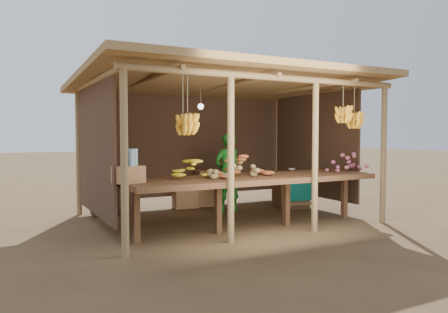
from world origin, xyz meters
name	(u,v)px	position (x,y,z in m)	size (l,w,h in m)	color
ground	(224,218)	(0.00, 0.00, 0.00)	(60.00, 60.00, 0.00)	brown
stall_structure	(229,105)	(0.01, -0.15, 1.90)	(4.70, 3.50, 2.43)	olive
counter	(254,180)	(0.00, -0.95, 0.74)	(3.90, 1.05, 0.80)	brown
potato_heap	(234,165)	(-0.31, -0.90, 0.98)	(0.91, 0.55, 0.36)	olive
sweet_potato_heap	(242,164)	(-0.14, -0.84, 0.98)	(0.88, 0.53, 0.35)	#B55C2E
onion_heap	(350,161)	(1.75, -1.12, 0.98)	(0.75, 0.45, 0.35)	#A44F67
banana_pile	(193,167)	(-0.97, -0.90, 0.97)	(0.55, 0.33, 0.35)	yellow
tomato_basin	(126,176)	(-1.90, -0.84, 0.88)	(0.39, 0.39, 0.21)	navy
bottle_box	(128,170)	(-1.90, -0.95, 0.97)	(0.41, 0.36, 0.44)	#A07047
vendor	(228,173)	(0.32, 0.46, 0.73)	(0.53, 0.35, 1.45)	#186F1D
tarp_crate	(291,191)	(1.66, 0.37, 0.32)	(0.77, 0.70, 0.78)	brown
carton_stack	(200,191)	(0.12, 1.20, 0.31)	(0.98, 0.43, 0.70)	#A07047
burlap_sacks	(112,201)	(-1.60, 1.17, 0.25)	(0.80, 0.42, 0.57)	#493022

